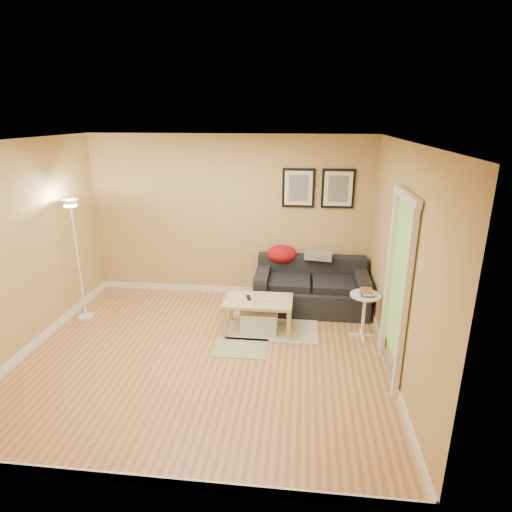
{
  "coord_description": "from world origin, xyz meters",
  "views": [
    {
      "loc": [
        1.16,
        -4.56,
        2.86
      ],
      "look_at": [
        0.55,
        0.85,
        1.05
      ],
      "focal_mm": 29.75,
      "sensor_mm": 36.0,
      "label": 1
    }
  ],
  "objects_px": {
    "storage_bin": "(259,321)",
    "coffee_table": "(258,315)",
    "side_table": "(364,315)",
    "sofa": "(311,286)",
    "book_stack": "(367,292)",
    "floor_lamp": "(79,264)"
  },
  "relations": [
    {
      "from": "storage_bin",
      "to": "coffee_table",
      "type": "bearing_deg",
      "value": 131.18
    },
    {
      "from": "storage_bin",
      "to": "side_table",
      "type": "xyz_separation_m",
      "value": [
        1.41,
        0.02,
        0.15
      ]
    },
    {
      "from": "sofa",
      "to": "book_stack",
      "type": "height_order",
      "value": "sofa"
    },
    {
      "from": "sofa",
      "to": "book_stack",
      "type": "distance_m",
      "value": 1.11
    },
    {
      "from": "sofa",
      "to": "coffee_table",
      "type": "bearing_deg",
      "value": -132.12
    },
    {
      "from": "coffee_table",
      "to": "book_stack",
      "type": "distance_m",
      "value": 1.5
    },
    {
      "from": "sofa",
      "to": "coffee_table",
      "type": "distance_m",
      "value": 1.1
    },
    {
      "from": "side_table",
      "to": "floor_lamp",
      "type": "xyz_separation_m",
      "value": [
        -4.02,
        0.11,
        0.54
      ]
    },
    {
      "from": "book_stack",
      "to": "floor_lamp",
      "type": "bearing_deg",
      "value": 163.92
    },
    {
      "from": "side_table",
      "to": "coffee_table",
      "type": "bearing_deg",
      "value": 179.78
    },
    {
      "from": "storage_bin",
      "to": "floor_lamp",
      "type": "relative_size",
      "value": 0.29
    },
    {
      "from": "side_table",
      "to": "book_stack",
      "type": "distance_m",
      "value": 0.34
    },
    {
      "from": "sofa",
      "to": "floor_lamp",
      "type": "xyz_separation_m",
      "value": [
        -3.33,
        -0.7,
        0.47
      ]
    },
    {
      "from": "floor_lamp",
      "to": "coffee_table",
      "type": "bearing_deg",
      "value": -2.37
    },
    {
      "from": "storage_bin",
      "to": "floor_lamp",
      "type": "bearing_deg",
      "value": 177.2
    },
    {
      "from": "side_table",
      "to": "floor_lamp",
      "type": "relative_size",
      "value": 0.34
    },
    {
      "from": "storage_bin",
      "to": "book_stack",
      "type": "bearing_deg",
      "value": 0.67
    },
    {
      "from": "side_table",
      "to": "book_stack",
      "type": "bearing_deg",
      "value": 5.24
    },
    {
      "from": "storage_bin",
      "to": "book_stack",
      "type": "distance_m",
      "value": 1.51
    },
    {
      "from": "coffee_table",
      "to": "storage_bin",
      "type": "relative_size",
      "value": 1.82
    },
    {
      "from": "coffee_table",
      "to": "book_stack",
      "type": "xyz_separation_m",
      "value": [
        1.44,
        -0.0,
        0.42
      ]
    },
    {
      "from": "side_table",
      "to": "sofa",
      "type": "bearing_deg",
      "value": 130.35
    }
  ]
}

